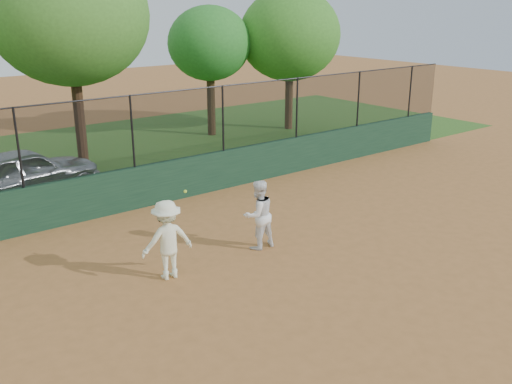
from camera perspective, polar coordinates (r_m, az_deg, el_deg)
ground at (r=12.13m, az=3.46°, el=-8.73°), size 80.00×80.00×0.00m
back_wall at (r=16.53m, az=-10.35°, el=0.76°), size 26.00×0.20×1.20m
grass_strip at (r=22.00m, az=-17.66°, el=2.98°), size 36.00×12.00×0.01m
parked_car at (r=18.19m, az=-22.13°, el=1.79°), size 4.64×2.48×1.50m
player_second at (r=13.30m, az=0.24°, el=-2.28°), size 0.81×0.64×1.66m
player_main at (r=12.00m, az=-8.87°, el=-4.74°), size 1.18×0.78×1.91m
fence_assembly at (r=16.11m, az=-10.77°, el=6.29°), size 26.00×0.06×2.00m
tree_2 at (r=20.33m, az=-18.15°, el=16.39°), size 5.28×4.80×7.42m
tree_3 at (r=24.78m, az=-4.66°, el=14.55°), size 3.60×3.28×5.47m
tree_4 at (r=26.03m, az=3.43°, el=15.38°), size 4.63×4.21×6.18m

